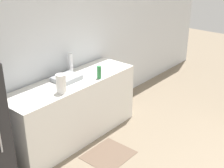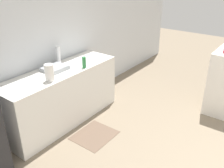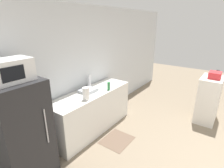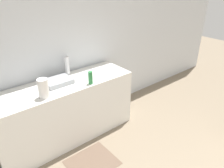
% 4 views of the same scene
% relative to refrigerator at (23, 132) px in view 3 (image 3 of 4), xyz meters
% --- Properties ---
extents(wall_back, '(8.00, 0.06, 2.60)m').
position_rel_refrigerator_xyz_m(wall_back, '(1.56, 0.40, 0.53)').
color(wall_back, silver).
rests_on(wall_back, ground_plane).
extents(refrigerator, '(0.68, 0.62, 1.53)m').
position_rel_refrigerator_xyz_m(refrigerator, '(0.00, 0.00, 0.00)').
color(refrigerator, '#232326').
rests_on(refrigerator, ground_plane).
extents(microwave, '(0.49, 0.35, 0.30)m').
position_rel_refrigerator_xyz_m(microwave, '(-0.00, -0.00, 0.91)').
color(microwave, white).
rests_on(microwave, refrigerator).
extents(counter, '(1.99, 0.61, 0.88)m').
position_rel_refrigerator_xyz_m(counter, '(1.50, 0.03, -0.32)').
color(counter, silver).
rests_on(counter, ground_plane).
extents(sink_basin, '(0.35, 0.29, 0.06)m').
position_rel_refrigerator_xyz_m(sink_basin, '(1.46, 0.08, 0.15)').
color(sink_basin, '#9EA3A8').
rests_on(sink_basin, counter).
extents(bottle_tall, '(0.07, 0.07, 0.28)m').
position_rel_refrigerator_xyz_m(bottle_tall, '(1.71, 0.27, 0.26)').
color(bottle_tall, silver).
rests_on(bottle_tall, counter).
extents(bottle_short, '(0.06, 0.06, 0.18)m').
position_rel_refrigerator_xyz_m(bottle_short, '(1.80, -0.20, 0.21)').
color(bottle_short, '#2D7F42').
rests_on(bottle_short, counter).
extents(shelf_cabinet, '(0.71, 0.44, 1.08)m').
position_rel_refrigerator_xyz_m(shelf_cabinet, '(3.39, -1.94, -0.23)').
color(shelf_cabinet, white).
rests_on(shelf_cabinet, ground_plane).
extents(basket, '(0.30, 0.24, 0.14)m').
position_rel_refrigerator_xyz_m(basket, '(3.34, -1.98, 0.39)').
color(basket, red).
rests_on(basket, shelf_cabinet).
extents(jar, '(0.07, 0.07, 0.13)m').
position_rel_refrigerator_xyz_m(jar, '(3.63, -2.00, 0.38)').
color(jar, '#232328').
rests_on(jar, shelf_cabinet).
extents(paper_towel_roll, '(0.12, 0.12, 0.24)m').
position_rel_refrigerator_xyz_m(paper_towel_roll, '(1.16, -0.15, 0.24)').
color(paper_towel_roll, white).
rests_on(paper_towel_roll, counter).
extents(kitchen_rug, '(0.61, 0.53, 0.01)m').
position_rel_refrigerator_xyz_m(kitchen_rug, '(1.47, -0.65, -0.76)').
color(kitchen_rug, brown).
rests_on(kitchen_rug, ground_plane).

